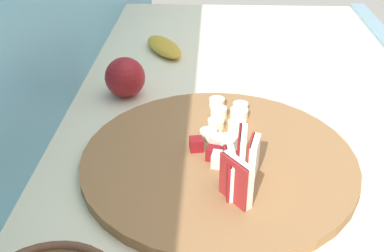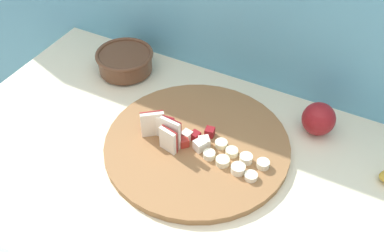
{
  "view_description": "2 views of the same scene",
  "coord_description": "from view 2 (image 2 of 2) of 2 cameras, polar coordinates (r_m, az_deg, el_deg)",
  "views": [
    {
      "loc": [
        -0.67,
        0.09,
        1.3
      ],
      "look_at": [
        -0.1,
        0.11,
        0.96
      ],
      "focal_mm": 43.89,
      "sensor_mm": 36.0,
      "label": 1
    },
    {
      "loc": [
        0.18,
        -0.52,
        1.62
      ],
      "look_at": [
        -0.14,
        0.08,
        0.96
      ],
      "focal_mm": 43.29,
      "sensor_mm": 36.0,
      "label": 2
    }
  ],
  "objects": [
    {
      "name": "cutting_board",
      "position": [
        0.97,
        0.63,
        -2.39
      ],
      "size": [
        0.39,
        0.39,
        0.02
      ],
      "primitive_type": "cylinder",
      "color": "olive",
      "rests_on": "tiled_countertop"
    },
    {
      "name": "ceramic_bowl",
      "position": [
        1.17,
        -8.26,
        7.98
      ],
      "size": [
        0.14,
        0.14,
        0.06
      ],
      "color": "brown",
      "rests_on": "tiled_countertop"
    },
    {
      "name": "banana_slice_rows",
      "position": [
        0.93,
        5.39,
        -4.22
      ],
      "size": [
        0.13,
        0.08,
        0.02
      ],
      "color": "#F4EAC6",
      "rests_on": "cutting_board"
    },
    {
      "name": "tile_backsplash",
      "position": [
        1.25,
        11.43,
        -1.39
      ],
      "size": [
        2.4,
        0.04,
        1.5
      ],
      "primitive_type": "cube",
      "color": "#5BA3C1",
      "rests_on": "ground"
    },
    {
      "name": "apple_dice_pile",
      "position": [
        0.96,
        0.27,
        -1.67
      ],
      "size": [
        0.09,
        0.08,
        0.02
      ],
      "color": "maroon",
      "rests_on": "cutting_board"
    },
    {
      "name": "whole_apple",
      "position": [
        1.02,
        15.34,
        0.85
      ],
      "size": [
        0.07,
        0.07,
        0.07
      ],
      "primitive_type": "sphere",
      "color": "maroon",
      "rests_on": "tiled_countertop"
    },
    {
      "name": "apple_wedge_fan",
      "position": [
        0.95,
        -3.62,
        -0.44
      ],
      "size": [
        0.1,
        0.05,
        0.07
      ],
      "color": "#A32323",
      "rests_on": "cutting_board"
    }
  ]
}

